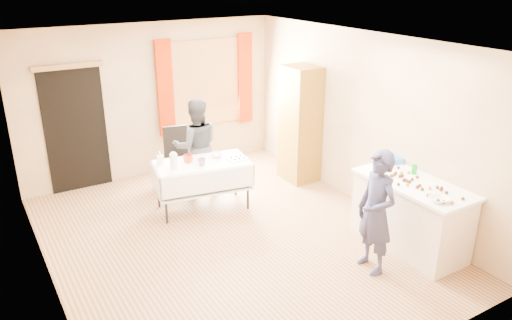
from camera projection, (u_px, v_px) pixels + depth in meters
floor at (231, 239)px, 6.75m from camera, size 4.50×5.50×0.02m
ceiling at (227, 42)px, 5.80m from camera, size 4.50×5.50×0.02m
wall_back at (152, 101)px, 8.47m from camera, size 4.50×0.02×2.60m
wall_front at (389, 246)px, 4.07m from camera, size 4.50×0.02×2.60m
wall_left at (37, 186)px, 5.18m from camera, size 0.02×5.50×2.60m
wall_right at (363, 121)px, 7.36m from camera, size 0.02×5.50×2.60m
window_frame at (206, 83)px, 8.85m from camera, size 1.32×0.06×1.52m
window_pane at (206, 83)px, 8.84m from camera, size 1.20×0.02×1.40m
curtain_left at (165, 89)px, 8.43m from camera, size 0.28×0.06×1.65m
curtain_right at (245, 79)px, 9.19m from camera, size 0.28×0.06×1.65m
doorway at (76, 130)px, 7.93m from camera, size 0.95×0.04×2.00m
door_lintel at (67, 66)px, 7.54m from camera, size 1.05×0.06×0.08m
cabinet at (300, 124)px, 8.31m from camera, size 0.50×0.60×1.95m
counter at (410, 215)px, 6.40m from camera, size 0.72×1.53×0.91m
party_table at (202, 181)px, 7.43m from camera, size 1.50×0.94×0.75m
chair at (179, 168)px, 8.30m from camera, size 0.48×0.48×0.98m
girl at (376, 212)px, 5.80m from camera, size 0.61×0.44×1.52m
woman at (196, 146)px, 7.89m from camera, size 1.10×1.03×1.55m
soda_can at (414, 170)px, 6.47m from camera, size 0.07×0.07×0.12m
mixing_bowl at (439, 199)px, 5.71m from camera, size 0.34×0.34×0.05m
foam_block at (379, 165)px, 6.66m from camera, size 0.17×0.13×0.08m
blue_basket at (391, 160)px, 6.85m from camera, size 0.35×0.30×0.08m
pitcher at (174, 161)px, 7.04m from camera, size 0.13×0.13×0.22m
cup_red at (188, 159)px, 7.29m from camera, size 0.25×0.25×0.11m
cup_rainbow at (202, 162)px, 7.17m from camera, size 0.19×0.19×0.11m
small_bowl at (217, 155)px, 7.51m from camera, size 0.22×0.22×0.06m
pastry_tray at (238, 159)px, 7.41m from camera, size 0.28×0.20×0.02m
bottle at (160, 158)px, 7.22m from camera, size 0.13×0.13×0.19m
cake_balls at (416, 184)px, 6.15m from camera, size 0.45×1.11×0.04m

